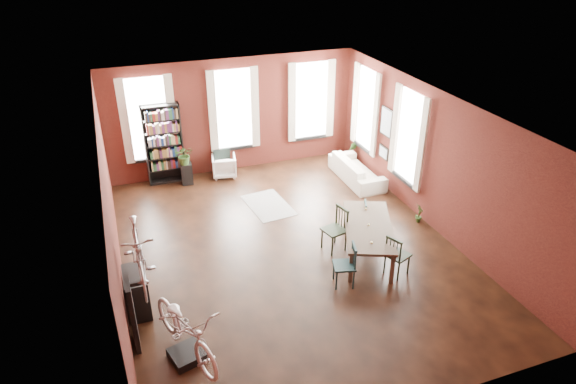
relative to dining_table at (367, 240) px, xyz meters
name	(u,v)px	position (x,y,z in m)	size (l,w,h in m)	color
room	(290,148)	(-1.27, 1.35, 1.78)	(9.00, 9.04, 3.22)	black
dining_table	(367,240)	(0.00, 0.00, 0.00)	(0.96, 2.12, 0.72)	#47382A
dining_chair_a	(344,265)	(-0.92, -0.77, 0.09)	(0.42, 0.42, 0.90)	#1A3639
dining_chair_b	(334,230)	(-0.59, 0.42, 0.13)	(0.46, 0.46, 0.99)	#202F1C
dining_chair_c	(398,255)	(0.25, -0.81, 0.09)	(0.42, 0.42, 0.90)	black
dining_chair_d	(371,218)	(0.48, 0.72, 0.04)	(0.37, 0.37, 0.81)	#1A3B39
bookshelf	(164,144)	(-3.52, 5.04, 0.74)	(1.00, 0.32, 2.20)	black
white_armchair	(224,165)	(-1.96, 4.83, -0.03)	(0.65, 0.61, 0.67)	white
cream_sofa	(357,166)	(1.43, 3.34, 0.05)	(2.08, 0.61, 0.81)	beige
striped_rug	(268,205)	(-1.33, 2.77, -0.36)	(0.95, 1.52, 0.01)	black
bike_trainer	(187,355)	(-4.18, -1.68, -0.29)	(0.51, 0.51, 0.15)	black
bike_wall_rack	(133,314)	(-4.92, -1.06, 0.29)	(0.16, 0.60, 1.30)	black
console_table	(137,292)	(-4.80, -0.16, 0.04)	(0.40, 0.80, 0.80)	black
plant_stand	(187,174)	(-3.03, 4.71, -0.06)	(0.30, 0.30, 0.60)	black
plant_by_sofa	(351,157)	(1.85, 4.49, -0.21)	(0.37, 0.67, 0.30)	#335E25
plant_small	(418,219)	(1.80, 0.77, -0.28)	(0.25, 0.48, 0.17)	#325622
bicycle_floor	(183,306)	(-4.15, -1.70, 0.76)	(0.68, 1.02, 1.95)	beige
bicycle_hung	(136,236)	(-4.67, -1.06, 1.77)	(0.47, 1.00, 1.66)	#A5A8AD
plant_on_stand	(185,157)	(-3.05, 4.69, 0.44)	(0.48, 0.53, 0.41)	#365E25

